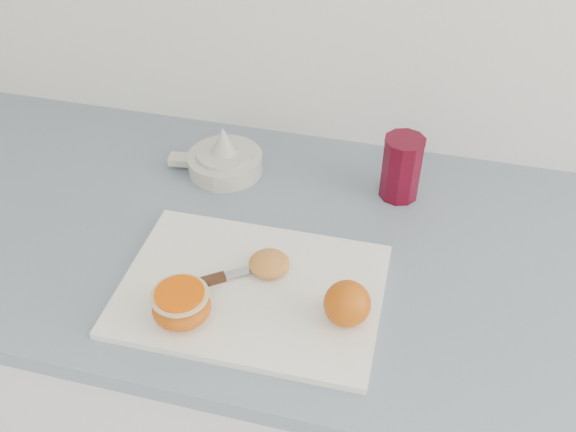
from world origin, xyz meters
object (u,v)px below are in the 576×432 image
(counter, at_px, (278,394))
(red_tumbler, at_px, (401,170))
(cutting_board, at_px, (251,290))
(citrus_juicer, at_px, (224,159))
(half_orange, at_px, (181,305))

(counter, xyz_separation_m, red_tumbler, (0.18, 0.16, 0.50))
(cutting_board, relative_size, citrus_juicer, 2.20)
(counter, xyz_separation_m, half_orange, (-0.08, -0.21, 0.48))
(red_tumbler, bearing_deg, cutting_board, -122.19)
(half_orange, xyz_separation_m, red_tumbler, (0.26, 0.37, 0.02))
(citrus_juicer, bearing_deg, half_orange, -80.44)
(cutting_board, height_order, red_tumbler, red_tumbler)
(red_tumbler, bearing_deg, citrus_juicer, -178.52)
(counter, height_order, half_orange, half_orange)
(cutting_board, height_order, citrus_juicer, citrus_juicer)
(citrus_juicer, bearing_deg, cutting_board, -64.10)
(cutting_board, bearing_deg, counter, 89.40)
(counter, bearing_deg, cutting_board, -90.60)
(counter, xyz_separation_m, cutting_board, (-0.00, -0.13, 0.45))
(half_orange, bearing_deg, counter, 69.99)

